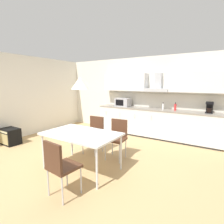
{
  "coord_description": "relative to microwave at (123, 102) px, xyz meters",
  "views": [
    {
      "loc": [
        2.45,
        -2.64,
        1.68
      ],
      "look_at": [
        0.3,
        0.79,
        1.0
      ],
      "focal_mm": 28.0,
      "sensor_mm": 36.0,
      "label": 1
    }
  ],
  "objects": [
    {
      "name": "ground_plane",
      "position": [
        0.36,
        -2.55,
        -1.04
      ],
      "size": [
        8.25,
        8.57,
        0.02
      ],
      "primitive_type": "cube",
      "color": "tan"
    },
    {
      "name": "wall_back",
      "position": [
        0.36,
        0.36,
        0.23
      ],
      "size": [
        6.6,
        0.1,
        2.51
      ],
      "primitive_type": "cube",
      "color": "silver",
      "rests_on": "ground_plane"
    },
    {
      "name": "wall_left",
      "position": [
        -2.44,
        -2.55,
        0.23
      ],
      "size": [
        0.1,
        6.86,
        2.51
      ],
      "primitive_type": "cube",
      "color": "silver",
      "rests_on": "ground_plane"
    },
    {
      "name": "kitchen_counter",
      "position": [
        1.12,
        0.0,
        -0.58
      ],
      "size": [
        3.77,
        0.64,
        0.89
      ],
      "color": "#333333",
      "rests_on": "ground_plane"
    },
    {
      "name": "backsplash_tile",
      "position": [
        1.12,
        0.29,
        0.09
      ],
      "size": [
        3.75,
        0.02,
        0.45
      ],
      "primitive_type": "cube",
      "color": "silver",
      "rests_on": "kitchen_counter"
    },
    {
      "name": "upper_wall_cabinets",
      "position": [
        1.12,
        0.14,
        0.66
      ],
      "size": [
        3.75,
        0.4,
        0.57
      ],
      "color": "silver"
    },
    {
      "name": "microwave",
      "position": [
        0.0,
        0.0,
        0.0
      ],
      "size": [
        0.48,
        0.35,
        0.28
      ],
      "color": "#ADADB2",
      "rests_on": "kitchen_counter"
    },
    {
      "name": "coffee_maker",
      "position": [
        2.57,
        0.03,
        0.01
      ],
      "size": [
        0.18,
        0.19,
        0.3
      ],
      "color": "black",
      "rests_on": "kitchen_counter"
    },
    {
      "name": "bottle_white",
      "position": [
        1.35,
        0.05,
        -0.05
      ],
      "size": [
        0.06,
        0.06,
        0.21
      ],
      "color": "white",
      "rests_on": "kitchen_counter"
    },
    {
      "name": "bottle_red",
      "position": [
        1.71,
        0.01,
        -0.04
      ],
      "size": [
        0.07,
        0.07,
        0.23
      ],
      "color": "red",
      "rests_on": "kitchen_counter"
    },
    {
      "name": "dining_table",
      "position": [
        0.61,
        -2.77,
        -0.34
      ],
      "size": [
        1.43,
        0.89,
        0.73
      ],
      "color": "white",
      "rests_on": "ground_plane"
    },
    {
      "name": "chair_far_right",
      "position": [
        0.92,
        -1.95,
        -0.5
      ],
      "size": [
        0.43,
        0.43,
        0.87
      ],
      "color": "#4C2D1E",
      "rests_on": "ground_plane"
    },
    {
      "name": "chair_near_right",
      "position": [
        0.92,
        -3.6,
        -0.5
      ],
      "size": [
        0.44,
        0.44,
        0.87
      ],
      "color": "#4C2D1E",
      "rests_on": "ground_plane"
    },
    {
      "name": "chair_far_left",
      "position": [
        0.28,
        -1.95,
        -0.5
      ],
      "size": [
        0.42,
        0.42,
        0.87
      ],
      "color": "#4C2D1E",
      "rests_on": "ground_plane"
    },
    {
      "name": "guitar_amp",
      "position": [
        -2.04,
        -2.75,
        -0.81
      ],
      "size": [
        0.52,
        0.37,
        0.44
      ],
      "color": "black",
      "rests_on": "ground_plane"
    },
    {
      "name": "pendant_lamp",
      "position": [
        0.61,
        -2.77,
        0.64
      ],
      "size": [
        0.32,
        0.32,
        0.22
      ],
      "primitive_type": "cone",
      "color": "silver"
    }
  ]
}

